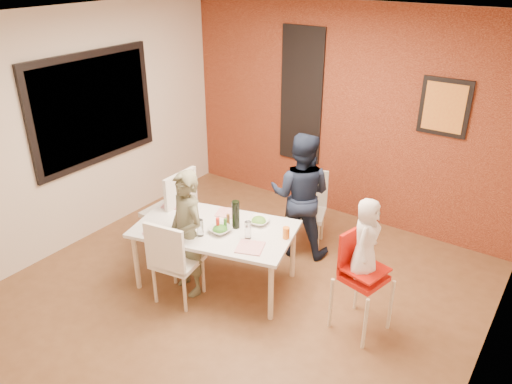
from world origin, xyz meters
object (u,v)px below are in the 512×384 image
Objects in this scene: high_chair at (360,272)px; child_near at (187,234)px; child_far at (301,195)px; paper_towel_roll at (192,216)px; dining_table at (215,232)px; toddler at (366,239)px; chair_near at (173,258)px; wine_bottle at (236,215)px; chair_far at (308,204)px; chair_left at (174,208)px.

child_near is at bearing 118.99° from high_chair.
child_far is 1.30m from paper_towel_roll.
toddler reaches higher than dining_table.
dining_table is 0.52m from chair_near.
child_far reaches higher than wine_bottle.
high_chair is (1.50, 0.20, -0.01)m from dining_table.
chair_far is 3.62× the size of paper_towel_roll.
child_near is at bearing -71.09° from paper_towel_roll.
chair_left is (-1.14, -1.06, 0.08)m from chair_far.
dining_table is 1.52m from high_chair.
chair_far is at bearing -115.76° from chair_near.
child_far is at bearing 62.38° from paper_towel_roll.
high_chair is 0.68× the size of child_far.
chair_far is at bearing 133.05° from chair_left.
chair_near is 3.69× the size of paper_towel_roll.
chair_left is 0.77m from child_near.
high_chair is at bearing 58.64° from toddler.
child_near is (-0.01, 0.24, 0.15)m from chair_near.
dining_table is 6.01× the size of wine_bottle.
paper_towel_roll is (0.57, -0.32, 0.21)m from chair_left.
paper_towel_roll is (-0.37, -0.25, -0.02)m from wine_bottle.
wine_bottle is at bearing 84.76° from toddler.
child_far is at bearing 45.17° from toddler.
chair_left is at bearing 150.43° from paper_towel_roll.
high_chair reaches higher than paper_towel_roll.
toddler is (1.66, 0.69, 0.45)m from chair_near.
chair_left is at bearing 175.38° from wine_bottle.
toddler is (0.03, -0.01, 0.36)m from high_chair.
child_far is at bearing 68.21° from dining_table.
wine_bottle is at bearing 34.90° from dining_table.
chair_far is at bearing 79.74° from wine_bottle.
child_near is (0.61, -0.45, 0.09)m from chair_left.
high_chair is at bearing 10.90° from paper_towel_roll.
high_chair is 1.74m from paper_towel_roll.
wine_bottle reaches higher than paper_towel_roll.
high_chair reaches higher than dining_table.
child_near is (-0.14, -0.26, 0.06)m from dining_table.
chair_left is 3.53× the size of wine_bottle.
child_far reaches higher than child_near.
high_chair is 1.35m from wine_bottle.
child_far is (0.03, -0.24, 0.23)m from chair_far.
chair_near is at bearing -125.82° from chair_far.
chair_left is 0.71× the size of child_far.
chair_far is 0.91× the size of high_chair.
chair_near is 0.75m from wine_bottle.
high_chair is at bearing -62.88° from chair_far.
paper_towel_roll is at bearing 44.80° from child_far.
high_chair is at bearing 33.53° from child_near.
dining_table is 2.35× the size of toddler.
chair_far reaches higher than dining_table.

